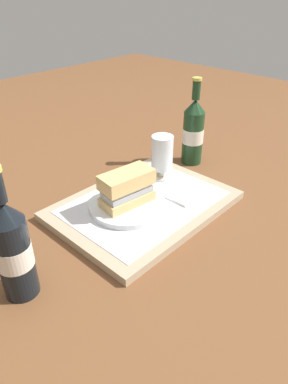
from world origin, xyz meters
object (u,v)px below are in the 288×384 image
plate (127,205)px  second_bottle (13,249)px  beer_bottle (193,131)px  beer_glass (162,155)px  sandwich (128,187)px

plate → second_bottle: second_bottle is taller
plate → second_bottle: size_ratio=0.71×
beer_bottle → second_bottle: (-0.66, -0.10, 0.00)m
second_bottle → beer_bottle: bearing=8.4°
beer_glass → beer_bottle: 0.17m
beer_glass → second_bottle: second_bottle is taller
beer_glass → beer_bottle: beer_bottle is taller
plate → sandwich: size_ratio=1.38×
plate → beer_bottle: 0.36m
beer_glass → second_bottle: 0.49m
plate → beer_glass: beer_glass is taller
beer_bottle → beer_glass: bearing=-172.5°
beer_glass → beer_bottle: size_ratio=0.47×
sandwich → second_bottle: (-0.32, -0.03, 0.03)m
beer_glass → second_bottle: bearing=-171.3°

